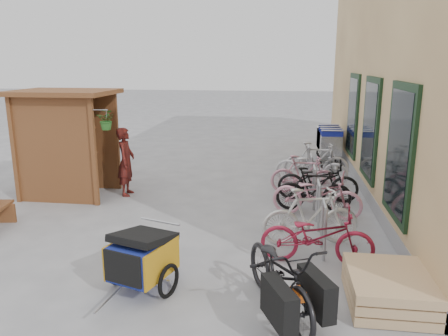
# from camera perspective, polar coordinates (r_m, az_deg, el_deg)

# --- Properties ---
(ground) EXTENTS (80.00, 80.00, 0.00)m
(ground) POSITION_cam_1_polar(r_m,az_deg,el_deg) (7.46, -5.45, -10.10)
(ground) COLOR #9D9D9F
(kiosk) EXTENTS (2.49, 1.65, 2.40)m
(kiosk) POSITION_cam_1_polar(r_m,az_deg,el_deg) (10.44, -20.32, 4.87)
(kiosk) COLOR brown
(kiosk) RESTS_ON ground
(bike_rack) EXTENTS (0.05, 5.35, 0.86)m
(bike_rack) POSITION_cam_1_polar(r_m,az_deg,el_deg) (9.40, 11.70, -1.92)
(bike_rack) COLOR #A5A8AD
(bike_rack) RESTS_ON ground
(pallet_stack) EXTENTS (1.00, 1.20, 0.40)m
(pallet_stack) POSITION_cam_1_polar(r_m,az_deg,el_deg) (6.10, 20.68, -14.53)
(pallet_stack) COLOR tan
(pallet_stack) RESTS_ON ground
(shopping_carts) EXTENTS (0.63, 2.13, 1.14)m
(shopping_carts) POSITION_cam_1_polar(r_m,az_deg,el_deg) (13.80, 13.45, 3.57)
(shopping_carts) COLOR silver
(shopping_carts) RESTS_ON ground
(child_trailer) EXTENTS (0.97, 1.50, 0.87)m
(child_trailer) POSITION_cam_1_polar(r_m,az_deg,el_deg) (6.04, -10.64, -11.25)
(child_trailer) COLOR #1B2D99
(child_trailer) RESTS_ON ground
(cargo_bike) EXTENTS (1.37, 1.98, 0.99)m
(cargo_bike) POSITION_cam_1_polar(r_m,az_deg,el_deg) (5.47, 7.48, -13.83)
(cargo_bike) COLOR black
(cargo_bike) RESTS_ON ground
(person_kiosk) EXTENTS (0.42, 0.60, 1.57)m
(person_kiosk) POSITION_cam_1_polar(r_m,az_deg,el_deg) (10.21, -12.67, 0.81)
(person_kiosk) COLOR maroon
(person_kiosk) RESTS_ON ground
(bike_0) EXTENTS (1.73, 0.70, 0.89)m
(bike_0) POSITION_cam_1_polar(r_m,az_deg,el_deg) (6.81, 12.06, -8.69)
(bike_0) COLOR maroon
(bike_0) RESTS_ON ground
(bike_1) EXTENTS (1.71, 0.82, 0.99)m
(bike_1) POSITION_cam_1_polar(r_m,az_deg,el_deg) (7.45, 11.23, -6.25)
(bike_1) COLOR silver
(bike_1) RESTS_ON ground
(bike_2) EXTENTS (1.85, 0.95, 0.92)m
(bike_2) POSITION_cam_1_polar(r_m,az_deg,el_deg) (8.79, 12.04, -3.40)
(bike_2) COLOR pink
(bike_2) RESTS_ON ground
(bike_3) EXTENTS (1.54, 0.44, 0.93)m
(bike_3) POSITION_cam_1_polar(r_m,az_deg,el_deg) (9.12, 11.64, -2.76)
(bike_3) COLOR black
(bike_3) RESTS_ON ground
(bike_4) EXTENTS (1.79, 0.72, 0.92)m
(bike_4) POSITION_cam_1_polar(r_m,az_deg,el_deg) (9.82, 12.16, -1.62)
(bike_4) COLOR black
(bike_4) RESTS_ON ground
(bike_5) EXTENTS (1.52, 0.43, 0.91)m
(bike_5) POSITION_cam_1_polar(r_m,az_deg,el_deg) (10.28, 10.35, -0.87)
(bike_5) COLOR pink
(bike_5) RESTS_ON ground
(bike_6) EXTENTS (1.86, 0.94, 0.93)m
(bike_6) POSITION_cam_1_polar(r_m,az_deg,el_deg) (11.08, 11.35, 0.21)
(bike_6) COLOR #B3B2B7
(bike_6) RESTS_ON ground
(bike_7) EXTENTS (1.67, 0.51, 1.00)m
(bike_7) POSITION_cam_1_polar(r_m,az_deg,el_deg) (11.51, 11.93, 0.85)
(bike_7) COLOR #B3B2B7
(bike_7) RESTS_ON ground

